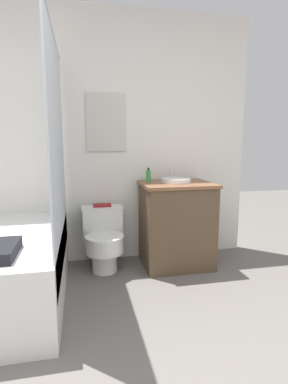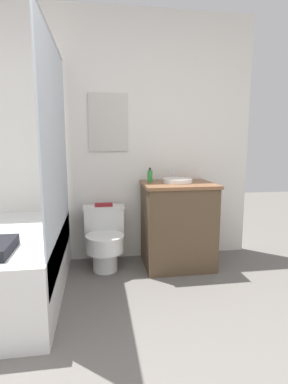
{
  "view_description": "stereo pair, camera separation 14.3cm",
  "coord_description": "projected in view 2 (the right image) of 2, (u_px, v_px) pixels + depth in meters",
  "views": [
    {
      "loc": [
        -0.22,
        -0.73,
        1.22
      ],
      "look_at": [
        0.32,
        1.86,
        0.78
      ],
      "focal_mm": 28.0,
      "sensor_mm": 36.0,
      "label": 1
    },
    {
      "loc": [
        -0.08,
        -0.76,
        1.22
      ],
      "look_at": [
        0.32,
        1.86,
        0.78
      ],
      "focal_mm": 28.0,
      "sensor_mm": 36.0,
      "label": 2
    }
  ],
  "objects": [
    {
      "name": "toilet",
      "position": [
        105.0,
        237.0,
        2.9
      ],
      "size": [
        0.4,
        0.5,
        0.59
      ],
      "color": "white",
      "rests_on": "ground_plane"
    },
    {
      "name": "book_on_tank",
      "position": [
        104.0,
        205.0,
        2.96
      ],
      "size": [
        0.17,
        0.09,
        0.02
      ],
      "color": "maroon",
      "rests_on": "toilet"
    },
    {
      "name": "wall_back",
      "position": [
        105.0,
        139.0,
        3.02
      ],
      "size": [
        3.06,
        0.07,
        2.5
      ],
      "color": "white",
      "rests_on": "ground_plane"
    },
    {
      "name": "sink",
      "position": [
        178.0,
        180.0,
        2.9
      ],
      "size": [
        0.29,
        0.32,
        0.13
      ],
      "color": "white",
      "rests_on": "vanity"
    },
    {
      "name": "vanity",
      "position": [
        177.0,
        224.0,
        2.95
      ],
      "size": [
        0.69,
        0.57,
        0.83
      ],
      "color": "brown",
      "rests_on": "ground_plane"
    },
    {
      "name": "soap_bottle",
      "position": [
        150.0,
        176.0,
        2.95
      ],
      "size": [
        0.05,
        0.05,
        0.14
      ],
      "color": "green",
      "rests_on": "vanity"
    },
    {
      "name": "shower_area",
      "position": [
        22.0,
        259.0,
        2.34
      ],
      "size": [
        0.65,
        1.45,
        1.98
      ],
      "color": "white",
      "rests_on": "ground_plane"
    }
  ]
}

